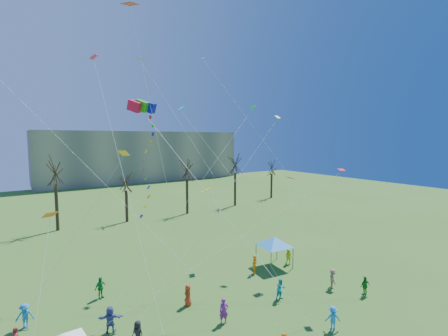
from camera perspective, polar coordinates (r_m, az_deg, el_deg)
distant_building at (r=100.21m, az=-14.62°, el=2.14°), size 60.00×14.00×15.00m
bare_tree_row at (r=50.23m, az=-19.23°, el=-1.91°), size 71.06×8.23×10.49m
big_box_kite at (r=20.13m, az=-13.20°, el=0.14°), size 3.91×6.20×17.55m
canopy_tent_blue at (r=32.79m, az=9.19°, el=-13.11°), size 4.05×4.05×3.06m
festival_crowd at (r=24.09m, az=-5.90°, el=-24.84°), size 25.17×14.41×1.83m
small_kites_aloft at (r=25.99m, az=-6.53°, el=6.78°), size 26.53×17.86×31.07m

